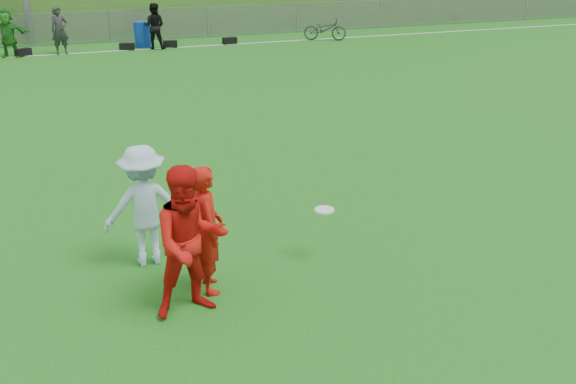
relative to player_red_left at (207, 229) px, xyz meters
name	(u,v)px	position (x,y,z in m)	size (l,w,h in m)	color
ground	(238,289)	(0.35, -0.13, -0.86)	(120.00, 120.00, 0.00)	#206415
sideline_far	(115,51)	(0.35, 17.87, -0.85)	(60.00, 0.10, 0.01)	white
fence	(109,26)	(0.35, 19.87, -0.21)	(58.00, 0.06, 1.30)	gray
spectator_row	(30,32)	(-2.55, 17.87, -0.01)	(8.66, 0.89, 1.69)	#B60C29
gear_bags	(140,46)	(1.29, 17.97, -0.73)	(8.27, 0.55, 0.26)	black
player_red_left	(207,229)	(0.00, 0.00, 0.00)	(0.62, 0.41, 1.71)	#B4150C
player_red_center	(190,242)	(-0.29, -0.46, 0.09)	(0.92, 0.72, 1.90)	red
player_blue	(144,206)	(-0.65, 0.98, 0.01)	(1.11, 0.64, 1.72)	#A7D5E8
frisbee	(324,210)	(1.72, 0.29, -0.11)	(0.28, 0.28, 0.03)	white
recycling_bin	(142,34)	(1.47, 18.46, -0.38)	(0.64, 0.64, 0.96)	#0F37A7
bicycle	(325,29)	(8.72, 17.57, -0.40)	(0.60, 1.72, 0.90)	#2A2A2C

